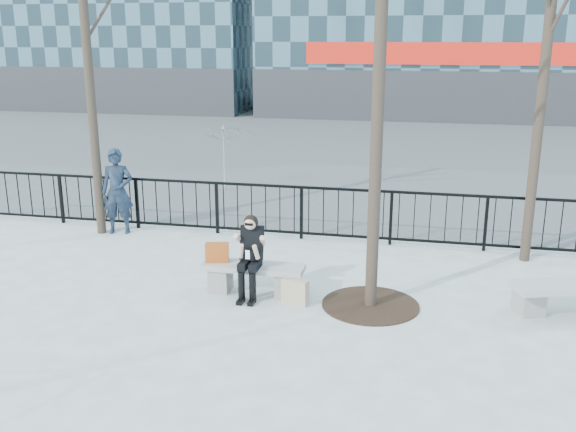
% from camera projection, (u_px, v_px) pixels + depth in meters
% --- Properties ---
extents(ground, '(120.00, 120.00, 0.00)m').
position_uv_depth(ground, '(253.00, 293.00, 10.38)').
color(ground, '#9D9C98').
rests_on(ground, ground).
extents(street_surface, '(60.00, 23.00, 0.01)m').
position_uv_depth(street_surface, '(357.00, 144.00, 24.48)').
color(street_surface, '#474747').
rests_on(street_surface, ground).
extents(railing, '(14.00, 0.06, 1.10)m').
position_uv_depth(railing, '(292.00, 212.00, 13.05)').
color(railing, black).
rests_on(railing, ground).
extents(tree_grate, '(1.50, 1.50, 0.02)m').
position_uv_depth(tree_grate, '(370.00, 305.00, 9.89)').
color(tree_grate, black).
rests_on(tree_grate, ground).
extents(bench_main, '(1.65, 0.46, 0.49)m').
position_uv_depth(bench_main, '(253.00, 276.00, 10.30)').
color(bench_main, gray).
rests_on(bench_main, ground).
extents(bench_second, '(1.83, 0.51, 0.54)m').
position_uv_depth(bench_second, '(573.00, 295.00, 9.43)').
color(bench_second, gray).
rests_on(bench_second, ground).
extents(seated_woman, '(0.50, 0.64, 1.34)m').
position_uv_depth(seated_woman, '(250.00, 257.00, 10.05)').
color(seated_woman, black).
rests_on(seated_woman, ground).
extents(handbag, '(0.40, 0.25, 0.31)m').
position_uv_depth(handbag, '(217.00, 252.00, 10.35)').
color(handbag, '#B04815').
rests_on(handbag, bench_main).
extents(shopping_bag, '(0.44, 0.25, 0.40)m').
position_uv_depth(shopping_bag, '(295.00, 292.00, 9.91)').
color(shopping_bag, beige).
rests_on(shopping_bag, ground).
extents(standing_man, '(0.74, 0.57, 1.79)m').
position_uv_depth(standing_man, '(118.00, 191.00, 13.32)').
color(standing_man, black).
rests_on(standing_man, ground).
extents(vendor_umbrella, '(2.08, 2.12, 1.77)m').
position_uv_depth(vendor_umbrella, '(223.00, 158.00, 17.01)').
color(vendor_umbrella, gold).
rests_on(vendor_umbrella, ground).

